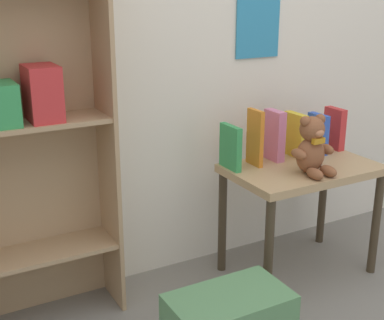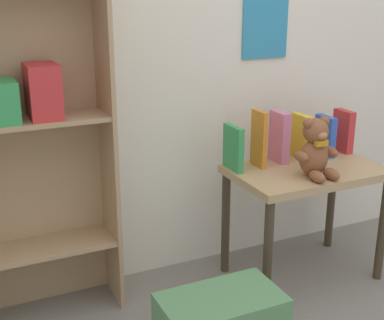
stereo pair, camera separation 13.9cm
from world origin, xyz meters
name	(u,v)px [view 2 (the right image)]	position (x,y,z in m)	size (l,w,h in m)	color
wall_back	(218,4)	(0.00, 1.39, 1.25)	(4.80, 0.07, 2.50)	silver
bookshelf_side	(20,93)	(-0.91, 1.26, 0.94)	(0.66, 0.24, 1.68)	tan
display_table	(306,185)	(0.27, 1.02, 0.46)	(0.69, 0.43, 0.54)	tan
teddy_bear	(316,150)	(0.24, 0.92, 0.66)	(0.20, 0.18, 0.26)	brown
book_standing_green	(233,148)	(-0.04, 1.15, 0.64)	(0.03, 0.14, 0.20)	#33934C
book_standing_orange	(259,139)	(0.09, 1.14, 0.67)	(0.02, 0.11, 0.26)	orange
book_standing_pink	(279,137)	(0.21, 1.16, 0.66)	(0.04, 0.12, 0.24)	#D17093
book_standing_yellow	(301,137)	(0.34, 1.16, 0.65)	(0.04, 0.14, 0.21)	gold
book_standing_blue	(325,136)	(0.46, 1.14, 0.64)	(0.04, 0.12, 0.20)	#2D51B7
book_standing_red	(343,131)	(0.59, 1.16, 0.65)	(0.04, 0.12, 0.21)	red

